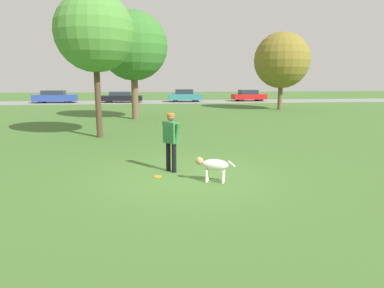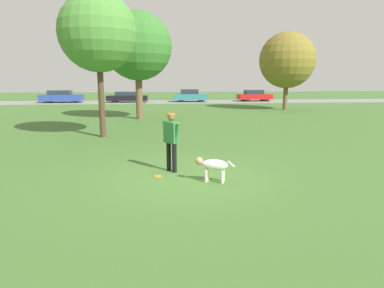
{
  "view_description": "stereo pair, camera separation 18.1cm",
  "coord_description": "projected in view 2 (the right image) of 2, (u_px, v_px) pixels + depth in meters",
  "views": [
    {
      "loc": [
        -0.88,
        -8.97,
        2.63
      ],
      "look_at": [
        0.2,
        -0.03,
        0.9
      ],
      "focal_mm": 32.0,
      "sensor_mm": 36.0,
      "label": 1
    },
    {
      "loc": [
        -0.7,
        -8.99,
        2.63
      ],
      "look_at": [
        0.2,
        -0.03,
        0.9
      ],
      "focal_mm": 32.0,
      "sensor_mm": 36.0,
      "label": 2
    }
  ],
  "objects": [
    {
      "name": "parked_car_black",
      "position": [
        127.0,
        97.0,
        38.35
      ],
      "size": [
        4.55,
        1.88,
        1.2
      ],
      "rotation": [
        0.0,
        0.0,
        -0.04
      ],
      "color": "black",
      "rests_on": "ground_plane"
    },
    {
      "name": "parked_car_red",
      "position": [
        254.0,
        96.0,
        40.32
      ],
      "size": [
        4.0,
        1.91,
        1.33
      ],
      "rotation": [
        0.0,
        0.0,
        0.05
      ],
      "color": "red",
      "rests_on": "ground_plane"
    },
    {
      "name": "tree_far_right",
      "position": [
        287.0,
        60.0,
        28.57
      ],
      "size": [
        4.65,
        4.65,
        6.47
      ],
      "color": "brown",
      "rests_on": "ground_plane"
    },
    {
      "name": "far_road_strip",
      "position": [
        164.0,
        102.0,
        39.18
      ],
      "size": [
        120.0,
        6.0,
        0.01
      ],
      "color": "gray",
      "rests_on": "ground_plane"
    },
    {
      "name": "parked_car_teal",
      "position": [
        190.0,
        96.0,
        39.25
      ],
      "size": [
        3.85,
        1.94,
        1.43
      ],
      "rotation": [
        0.0,
        0.0,
        -0.02
      ],
      "color": "teal",
      "rests_on": "ground_plane"
    },
    {
      "name": "parked_car_blue",
      "position": [
        61.0,
        97.0,
        37.83
      ],
      "size": [
        4.61,
        1.99,
        1.36
      ],
      "rotation": [
        0.0,
        0.0,
        0.04
      ],
      "color": "#284293",
      "rests_on": "ground_plane"
    },
    {
      "name": "ground_plane",
      "position": [
        185.0,
        176.0,
        9.35
      ],
      "size": [
        120.0,
        120.0,
        0.0
      ],
      "primitive_type": "plane",
      "color": "#426B2D"
    },
    {
      "name": "tree_mid_center",
      "position": [
        138.0,
        46.0,
        21.84
      ],
      "size": [
        4.37,
        4.37,
        6.86
      ],
      "color": "brown",
      "rests_on": "ground_plane"
    },
    {
      "name": "person",
      "position": [
        171.0,
        137.0,
        9.65
      ],
      "size": [
        0.52,
        0.6,
        1.67
      ],
      "rotation": [
        0.0,
        0.0,
        -0.88
      ],
      "color": "black",
      "rests_on": "ground_plane"
    },
    {
      "name": "tree_near_left",
      "position": [
        98.0,
        33.0,
        14.79
      ],
      "size": [
        3.42,
        3.42,
        6.3
      ],
      "color": "#4C3826",
      "rests_on": "ground_plane"
    },
    {
      "name": "frisbee",
      "position": [
        158.0,
        176.0,
        9.31
      ],
      "size": [
        0.21,
        0.21,
        0.02
      ],
      "color": "orange",
      "rests_on": "ground_plane"
    },
    {
      "name": "dog",
      "position": [
        213.0,
        165.0,
        8.77
      ],
      "size": [
        1.01,
        0.52,
        0.63
      ],
      "rotation": [
        0.0,
        0.0,
        2.79
      ],
      "color": "silver",
      "rests_on": "ground_plane"
    }
  ]
}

